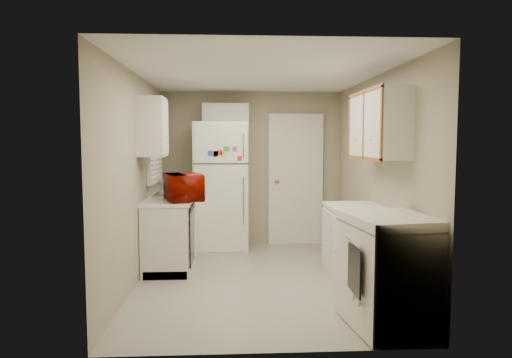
{
  "coord_description": "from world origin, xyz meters",
  "views": [
    {
      "loc": [
        -0.3,
        -5.28,
        1.63
      ],
      "look_at": [
        0.0,
        0.5,
        1.15
      ],
      "focal_mm": 32.0,
      "sensor_mm": 36.0,
      "label": 1
    }
  ],
  "objects": [
    {
      "name": "microwave",
      "position": [
        -0.9,
        0.35,
        1.05
      ],
      "size": [
        0.67,
        0.5,
        0.4
      ],
      "primitive_type": "imported",
      "rotation": [
        0.0,
        0.0,
        1.89
      ],
      "color": "#770900",
      "rests_on": "left_counter"
    },
    {
      "name": "ceiling",
      "position": [
        0.0,
        0.0,
        2.4
      ],
      "size": [
        3.8,
        3.8,
        0.0
      ],
      "primitive_type": "plane",
      "color": "white",
      "rests_on": "floor"
    },
    {
      "name": "floor",
      "position": [
        0.0,
        0.0,
        0.0
      ],
      "size": [
        3.8,
        3.8,
        0.0
      ],
      "primitive_type": "plane",
      "color": "#B3AF9F",
      "rests_on": "ground"
    },
    {
      "name": "wall_back",
      "position": [
        0.0,
        1.9,
        1.2
      ],
      "size": [
        2.8,
        2.8,
        0.0
      ],
      "primitive_type": "plane",
      "color": "#9E957C",
      "rests_on": "floor"
    },
    {
      "name": "interior_door",
      "position": [
        0.7,
        1.86,
        1.02
      ],
      "size": [
        0.86,
        0.06,
        2.08
      ],
      "primitive_type": "cube",
      "color": "silver",
      "rests_on": "floor"
    },
    {
      "name": "wall_left",
      "position": [
        -1.4,
        0.0,
        1.2
      ],
      "size": [
        3.8,
        3.8,
        0.0
      ],
      "primitive_type": "plane",
      "color": "#9E957C",
      "rests_on": "floor"
    },
    {
      "name": "upper_cabinet_left",
      "position": [
        -1.25,
        0.22,
        1.8
      ],
      "size": [
        0.3,
        0.45,
        0.7
      ],
      "primitive_type": "cube",
      "color": "silver",
      "rests_on": "wall_left"
    },
    {
      "name": "stove",
      "position": [
        1.06,
        -1.45,
        0.5
      ],
      "size": [
        0.77,
        0.91,
        1.0
      ],
      "primitive_type": "cube",
      "rotation": [
        0.0,
        0.0,
        0.14
      ],
      "color": "silver",
      "rests_on": "floor"
    },
    {
      "name": "dishwasher",
      "position": [
        -0.81,
        0.3,
        0.49
      ],
      "size": [
        0.03,
        0.58,
        0.72
      ],
      "primitive_type": "cube",
      "color": "black",
      "rests_on": "floor"
    },
    {
      "name": "sink",
      "position": [
        -1.1,
        1.05,
        0.86
      ],
      "size": [
        0.54,
        0.74,
        0.16
      ],
      "primitive_type": "cube",
      "color": "gray",
      "rests_on": "left_counter"
    },
    {
      "name": "wall_front",
      "position": [
        0.0,
        -1.9,
        1.2
      ],
      "size": [
        2.8,
        2.8,
        0.0
      ],
      "primitive_type": "plane",
      "color": "#9E957C",
      "rests_on": "floor"
    },
    {
      "name": "right_counter",
      "position": [
        1.1,
        -0.8,
        0.45
      ],
      "size": [
        0.6,
        2.0,
        0.9
      ],
      "primitive_type": "cube",
      "color": "silver",
      "rests_on": "floor"
    },
    {
      "name": "window_blinds",
      "position": [
        -1.36,
        1.05,
        1.6
      ],
      "size": [
        0.1,
        0.98,
        1.08
      ],
      "primitive_type": "cube",
      "color": "silver",
      "rests_on": "wall_left"
    },
    {
      "name": "cabinet_over_fridge",
      "position": [
        -0.4,
        1.75,
        2.0
      ],
      "size": [
        0.7,
        0.3,
        0.4
      ],
      "primitive_type": "cube",
      "color": "silver",
      "rests_on": "wall_back"
    },
    {
      "name": "upper_cabinet_right",
      "position": [
        1.25,
        -0.5,
        1.8
      ],
      "size": [
        0.3,
        1.2,
        0.7
      ],
      "primitive_type": "cube",
      "color": "silver",
      "rests_on": "wall_right"
    },
    {
      "name": "refrigerator",
      "position": [
        -0.46,
        1.54,
        0.95
      ],
      "size": [
        0.8,
        0.78,
        1.91
      ],
      "primitive_type": "cube",
      "rotation": [
        0.0,
        0.0,
        -0.02
      ],
      "color": "silver",
      "rests_on": "floor"
    },
    {
      "name": "wall_right",
      "position": [
        1.4,
        0.0,
        1.2
      ],
      "size": [
        3.8,
        3.8,
        0.0
      ],
      "primitive_type": "plane",
      "color": "#9E957C",
      "rests_on": "floor"
    },
    {
      "name": "left_counter",
      "position": [
        -1.1,
        0.9,
        0.45
      ],
      "size": [
        0.6,
        1.8,
        0.9
      ],
      "primitive_type": "cube",
      "color": "silver",
      "rests_on": "floor"
    },
    {
      "name": "soap_bottle",
      "position": [
        -1.15,
        1.51,
        1.0
      ],
      "size": [
        0.11,
        0.11,
        0.21
      ],
      "primitive_type": "imported",
      "rotation": [
        0.0,
        0.0,
        0.13
      ],
      "color": "white",
      "rests_on": "left_counter"
    }
  ]
}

